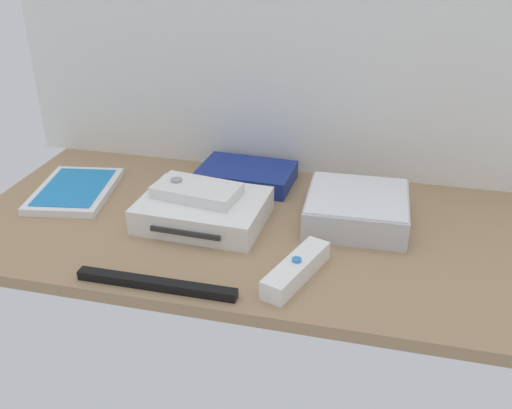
{
  "coord_description": "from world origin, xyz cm",
  "views": [
    {
      "loc": [
        20.66,
        -84.07,
        48.99
      ],
      "look_at": [
        0.0,
        0.0,
        4.0
      ],
      "focal_mm": 40.62,
      "sensor_mm": 36.0,
      "label": 1
    }
  ],
  "objects_px": {
    "sensor_bar": "(156,284)",
    "game_case": "(75,190)",
    "remote_classic_pad": "(197,190)",
    "remote_wand": "(296,269)",
    "game_console": "(203,210)",
    "mini_computer": "(357,209)",
    "network_router": "(247,175)"
  },
  "relations": [
    {
      "from": "sensor_bar",
      "to": "game_case",
      "type": "bearing_deg",
      "value": 136.94
    },
    {
      "from": "remote_classic_pad",
      "to": "remote_wand",
      "type": "bearing_deg",
      "value": -27.03
    },
    {
      "from": "game_case",
      "to": "remote_classic_pad",
      "type": "distance_m",
      "value": 0.26
    },
    {
      "from": "game_console",
      "to": "sensor_bar",
      "type": "distance_m",
      "value": 0.2
    },
    {
      "from": "game_case",
      "to": "game_console",
      "type": "bearing_deg",
      "value": -18.59
    },
    {
      "from": "game_case",
      "to": "remote_classic_pad",
      "type": "bearing_deg",
      "value": -16.78
    },
    {
      "from": "game_case",
      "to": "remote_wand",
      "type": "bearing_deg",
      "value": -30.38
    },
    {
      "from": "remote_wand",
      "to": "sensor_bar",
      "type": "relative_size",
      "value": 0.63
    },
    {
      "from": "mini_computer",
      "to": "network_router",
      "type": "relative_size",
      "value": 0.95
    },
    {
      "from": "remote_classic_pad",
      "to": "game_console",
      "type": "bearing_deg",
      "value": -30.05
    },
    {
      "from": "remote_wand",
      "to": "game_case",
      "type": "bearing_deg",
      "value": 178.01
    },
    {
      "from": "game_console",
      "to": "remote_classic_pad",
      "type": "bearing_deg",
      "value": 144.11
    },
    {
      "from": "game_console",
      "to": "network_router",
      "type": "distance_m",
      "value": 0.17
    },
    {
      "from": "network_router",
      "to": "sensor_bar",
      "type": "xyz_separation_m",
      "value": [
        -0.04,
        -0.37,
        -0.01
      ]
    },
    {
      "from": "sensor_bar",
      "to": "network_router",
      "type": "bearing_deg",
      "value": 84.08
    },
    {
      "from": "game_case",
      "to": "remote_wand",
      "type": "distance_m",
      "value": 0.49
    },
    {
      "from": "remote_classic_pad",
      "to": "sensor_bar",
      "type": "distance_m",
      "value": 0.22
    },
    {
      "from": "game_console",
      "to": "mini_computer",
      "type": "relative_size",
      "value": 1.23
    },
    {
      "from": "game_console",
      "to": "game_case",
      "type": "bearing_deg",
      "value": 173.38
    },
    {
      "from": "sensor_bar",
      "to": "mini_computer",
      "type": "bearing_deg",
      "value": 45.12
    },
    {
      "from": "mini_computer",
      "to": "game_case",
      "type": "xyz_separation_m",
      "value": [
        -0.53,
        -0.02,
        -0.02
      ]
    },
    {
      "from": "game_case",
      "to": "sensor_bar",
      "type": "relative_size",
      "value": 0.87
    },
    {
      "from": "remote_wand",
      "to": "sensor_bar",
      "type": "xyz_separation_m",
      "value": [
        -0.19,
        -0.07,
        -0.01
      ]
    },
    {
      "from": "game_case",
      "to": "sensor_bar",
      "type": "height_order",
      "value": "game_case"
    },
    {
      "from": "mini_computer",
      "to": "remote_classic_pad",
      "type": "height_order",
      "value": "remote_classic_pad"
    },
    {
      "from": "mini_computer",
      "to": "network_router",
      "type": "xyz_separation_m",
      "value": [
        -0.22,
        0.11,
        -0.01
      ]
    },
    {
      "from": "game_console",
      "to": "game_case",
      "type": "height_order",
      "value": "game_console"
    },
    {
      "from": "game_case",
      "to": "remote_wand",
      "type": "xyz_separation_m",
      "value": [
        0.46,
        -0.17,
        0.01
      ]
    },
    {
      "from": "mini_computer",
      "to": "remote_classic_pad",
      "type": "relative_size",
      "value": 1.14
    },
    {
      "from": "game_case",
      "to": "sensor_bar",
      "type": "bearing_deg",
      "value": -52.26
    },
    {
      "from": "remote_classic_pad",
      "to": "mini_computer",
      "type": "bearing_deg",
      "value": 18.78
    },
    {
      "from": "mini_computer",
      "to": "network_router",
      "type": "bearing_deg",
      "value": 154.19
    }
  ]
}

